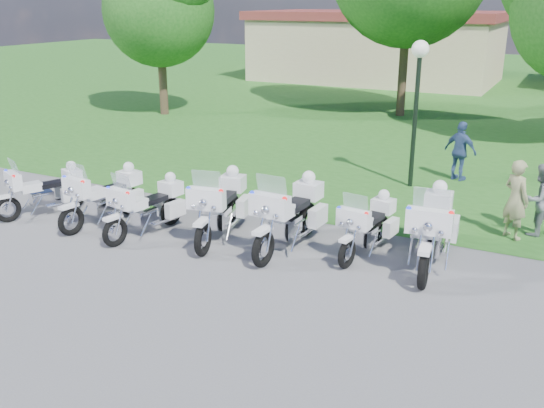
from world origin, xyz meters
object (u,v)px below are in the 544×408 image
at_px(motorcycle_0, 45,190).
at_px(motorcycle_6, 433,228).
at_px(motorcycle_1, 106,195).
at_px(bystander_b, 539,200).
at_px(motorcycle_2, 148,206).
at_px(motorcycle_3, 221,206).
at_px(lamp_post, 418,77).
at_px(motorcycle_4, 290,214).
at_px(bystander_a, 516,200).
at_px(motorcycle_5, 368,225).
at_px(bystander_c, 460,151).

distance_m(motorcycle_0, motorcycle_6, 8.78).
height_order(motorcycle_1, motorcycle_6, motorcycle_6).
relative_size(motorcycle_0, bystander_b, 1.26).
height_order(motorcycle_2, motorcycle_3, motorcycle_3).
bearing_deg(lamp_post, motorcycle_1, -132.43).
relative_size(motorcycle_6, lamp_post, 0.68).
bearing_deg(motorcycle_0, motorcycle_2, -154.16).
height_order(motorcycle_0, lamp_post, lamp_post).
bearing_deg(bystander_b, lamp_post, -80.73).
bearing_deg(motorcycle_2, lamp_post, -114.73).
bearing_deg(bystander_b, motorcycle_6, 11.10).
relative_size(motorcycle_1, motorcycle_6, 0.87).
bearing_deg(lamp_post, motorcycle_4, -101.42).
distance_m(motorcycle_6, bystander_b, 3.04).
xyz_separation_m(motorcycle_0, motorcycle_3, (4.41, 0.62, 0.10)).
height_order(bystander_a, bystander_b, bystander_a).
xyz_separation_m(bystander_a, bystander_b, (0.43, 0.41, -0.06)).
relative_size(motorcycle_2, motorcycle_5, 1.05).
height_order(motorcycle_6, bystander_c, motorcycle_6).
xyz_separation_m(motorcycle_6, bystander_b, (1.65, 2.55, 0.05)).
xyz_separation_m(motorcycle_1, motorcycle_6, (7.04, 1.03, 0.09)).
bearing_deg(bystander_c, motorcycle_1, 69.41).
distance_m(motorcycle_2, bystander_a, 7.73).
bearing_deg(motorcycle_6, motorcycle_5, -5.63).
distance_m(motorcycle_1, bystander_c, 9.53).
relative_size(bystander_a, bystander_c, 1.03).
height_order(motorcycle_2, motorcycle_4, motorcycle_4).
distance_m(motorcycle_2, lamp_post, 7.62).
distance_m(motorcycle_0, motorcycle_1, 1.67).
bearing_deg(motorcycle_5, motorcycle_0, 16.87).
xyz_separation_m(motorcycle_2, lamp_post, (4.12, 5.99, 2.30)).
distance_m(motorcycle_1, bystander_a, 8.85).
distance_m(motorcycle_4, motorcycle_6, 2.78).
xyz_separation_m(motorcycle_1, motorcycle_2, (1.26, -0.10, -0.02)).
xyz_separation_m(bystander_b, bystander_c, (-2.28, 3.47, 0.04)).
bearing_deg(motorcycle_6, lamp_post, -77.51).
height_order(motorcycle_0, motorcycle_3, motorcycle_3).
distance_m(motorcycle_5, bystander_c, 6.07).
bearing_deg(motorcycle_3, bystander_c, -130.16).
bearing_deg(motorcycle_5, motorcycle_3, 18.51).
xyz_separation_m(motorcycle_6, bystander_c, (-0.63, 6.02, 0.09)).
bearing_deg(lamp_post, bystander_b, -34.80).
bearing_deg(motorcycle_4, bystander_b, -142.92).
bearing_deg(bystander_b, motorcycle_2, -19.59).
xyz_separation_m(motorcycle_4, motorcycle_6, (2.74, 0.46, 0.01)).
distance_m(lamp_post, bystander_b, 4.57).
distance_m(motorcycle_0, motorcycle_2, 2.92).
bearing_deg(bystander_a, motorcycle_6, 98.49).
distance_m(motorcycle_2, motorcycle_3, 1.59).
height_order(motorcycle_4, motorcycle_5, motorcycle_4).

